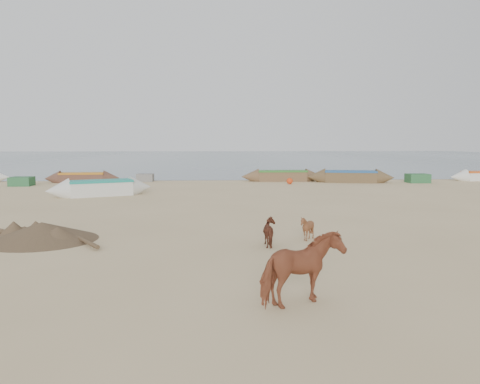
% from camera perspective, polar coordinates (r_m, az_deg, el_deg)
% --- Properties ---
extents(ground, '(140.00, 140.00, 0.00)m').
position_cam_1_polar(ground, '(14.26, 0.93, -5.70)').
color(ground, tan).
rests_on(ground, ground).
extents(sea, '(160.00, 160.00, 0.00)m').
position_cam_1_polar(sea, '(95.97, -2.70, 4.32)').
color(sea, slate).
rests_on(sea, ground).
extents(cow_adult, '(1.71, 1.39, 1.32)m').
position_cam_1_polar(cow_adult, '(8.49, 7.51, -9.32)').
color(cow_adult, brown).
rests_on(cow_adult, ground).
extents(calf_front, '(0.80, 0.75, 0.75)m').
position_cam_1_polar(calf_front, '(14.07, 8.18, -4.37)').
color(calf_front, brown).
rests_on(calf_front, ground).
extents(calf_right, '(0.96, 1.01, 0.79)m').
position_cam_1_polar(calf_right, '(13.21, 3.94, -4.91)').
color(calf_right, '#5C2D1D').
rests_on(calf_right, ground).
extents(near_canoe, '(5.69, 3.46, 0.86)m').
position_cam_1_polar(near_canoe, '(26.66, -16.63, 0.48)').
color(near_canoe, silver).
rests_on(near_canoe, ground).
extents(debris_pile, '(4.27, 4.27, 0.54)m').
position_cam_1_polar(debris_pile, '(15.18, -22.99, -4.42)').
color(debris_pile, brown).
rests_on(debris_pile, ground).
extents(waterline_canoes, '(54.27, 3.97, 0.86)m').
position_cam_1_polar(waterline_canoes, '(35.37, 7.00, 1.96)').
color(waterline_canoes, silver).
rests_on(waterline_canoes, ground).
extents(beach_clutter, '(46.47, 4.37, 0.64)m').
position_cam_1_polar(beach_clutter, '(34.26, 5.82, 1.66)').
color(beach_clutter, '#2B6139').
rests_on(beach_clutter, ground).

